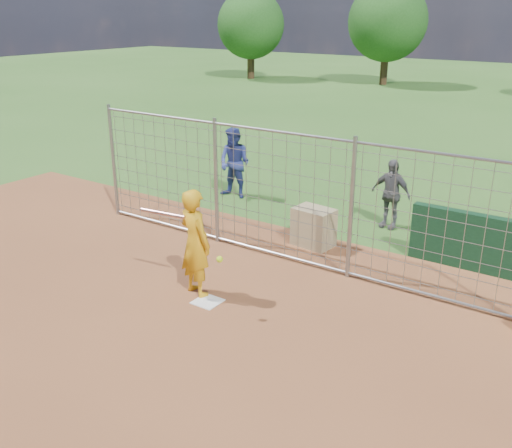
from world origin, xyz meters
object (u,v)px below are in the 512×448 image
Objects in this scene: bystander_a at (234,163)px; equipment_bin at (314,227)px; bystander_b at (391,194)px; batter at (195,243)px.

equipment_bin is at bearing -29.63° from bystander_a.
bystander_a is 1.16× the size of bystander_b.
bystander_b is (4.13, 0.18, -0.12)m from bystander_a.
bystander_a is at bearing -45.73° from batter.
bystander_b is at bearing 0.51° from bystander_a.
batter is at bearing -62.63° from bystander_a.
bystander_b is 1.95× the size of equipment_bin.
batter is at bearing -102.06° from bystander_b.
bystander_a is 3.72m from equipment_bin.
bystander_a reaches higher than equipment_bin.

